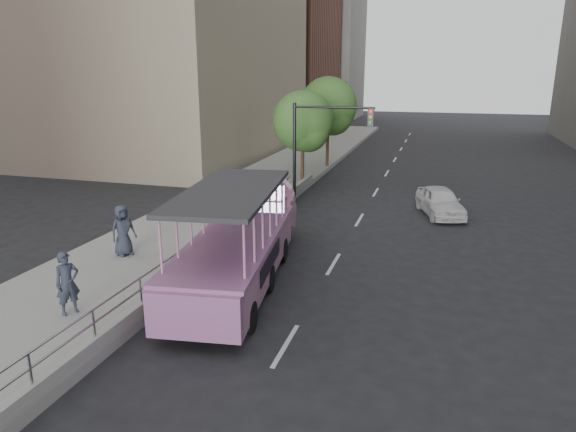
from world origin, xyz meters
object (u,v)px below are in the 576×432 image
(pedestrian_far, at_px, (123,230))
(parking_sign, at_px, (259,193))
(car, at_px, (440,201))
(pedestrian_near, at_px, (67,283))
(street_tree_near, at_px, (304,124))
(duck_boat, at_px, (243,241))
(street_tree_far, at_px, (329,108))
(traffic_signal, at_px, (317,137))

(pedestrian_far, distance_m, parking_sign, 6.17)
(car, bearing_deg, pedestrian_far, -155.27)
(pedestrian_near, height_order, street_tree_near, street_tree_near)
(duck_boat, bearing_deg, street_tree_near, 96.46)
(pedestrian_far, height_order, street_tree_far, street_tree_far)
(duck_boat, distance_m, pedestrian_far, 4.58)
(parking_sign, bearing_deg, traffic_signal, 76.35)
(car, distance_m, traffic_signal, 6.91)
(traffic_signal, bearing_deg, car, -4.92)
(parking_sign, bearing_deg, pedestrian_far, -122.61)
(duck_boat, height_order, pedestrian_far, duck_boat)
(car, bearing_deg, street_tree_near, 135.56)
(street_tree_near, bearing_deg, parking_sign, -88.01)
(duck_boat, distance_m, traffic_signal, 10.69)
(car, xyz_separation_m, parking_sign, (-7.58, -4.78, 0.98))
(duck_boat, bearing_deg, car, 57.49)
(pedestrian_near, xyz_separation_m, pedestrian_far, (-1.29, 4.52, 0.04))
(pedestrian_far, distance_m, street_tree_far, 20.43)
(traffic_signal, distance_m, street_tree_far, 9.57)
(duck_boat, relative_size, pedestrian_far, 5.52)
(car, relative_size, parking_sign, 1.53)
(duck_boat, relative_size, traffic_signal, 1.97)
(duck_boat, relative_size, car, 2.54)
(street_tree_far, bearing_deg, duck_boat, -86.05)
(pedestrian_near, height_order, traffic_signal, traffic_signal)
(pedestrian_far, bearing_deg, pedestrian_near, -135.45)
(pedestrian_far, bearing_deg, traffic_signal, 4.94)
(pedestrian_far, xyz_separation_m, street_tree_near, (3.01, 13.94, 2.59))
(pedestrian_near, xyz_separation_m, parking_sign, (2.03, 9.70, 0.48))
(traffic_signal, xyz_separation_m, street_tree_near, (-1.60, 3.43, 0.32))
(pedestrian_far, relative_size, parking_sign, 0.70)
(pedestrian_far, height_order, street_tree_near, street_tree_near)
(street_tree_near, height_order, street_tree_far, street_tree_far)
(pedestrian_near, distance_m, traffic_signal, 15.56)
(parking_sign, xyz_separation_m, street_tree_far, (-0.10, 14.75, 2.64))
(duck_boat, xyz_separation_m, parking_sign, (-1.27, 5.12, 0.43))
(car, relative_size, street_tree_near, 0.71)
(traffic_signal, bearing_deg, parking_sign, -103.65)
(car, height_order, street_tree_far, street_tree_far)
(duck_boat, bearing_deg, pedestrian_near, -125.71)
(duck_boat, xyz_separation_m, traffic_signal, (0.03, 10.45, 2.26))
(parking_sign, bearing_deg, street_tree_far, 90.41)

